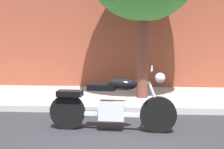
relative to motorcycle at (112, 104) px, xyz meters
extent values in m
plane|color=#28282D|center=(0.08, -0.44, -0.46)|extent=(60.00, 60.00, 0.00)
cube|color=#AFAFAF|center=(0.08, 2.66, -0.39)|extent=(22.60, 2.85, 0.14)
cylinder|color=black|center=(0.79, -0.06, -0.15)|extent=(0.63, 0.15, 0.62)
cylinder|color=black|center=(-0.79, 0.05, -0.15)|extent=(0.63, 0.15, 0.62)
cube|color=silver|center=(0.00, -0.01, -0.10)|extent=(0.46, 0.31, 0.32)
cube|color=silver|center=(0.00, -0.01, -0.17)|extent=(1.43, 0.17, 0.06)
ellipsoid|color=black|center=(0.18, -0.02, 0.36)|extent=(0.54, 0.29, 0.22)
cube|color=black|center=(-0.18, 0.01, 0.30)|extent=(0.49, 0.27, 0.10)
cube|color=black|center=(-0.74, 0.04, 0.18)|extent=(0.45, 0.27, 0.10)
cylinder|color=silver|center=(0.73, -0.05, 0.13)|extent=(0.27, 0.07, 0.58)
cylinder|color=silver|center=(0.67, -0.05, 0.64)|extent=(0.08, 0.70, 0.04)
sphere|color=silver|center=(0.81, -0.06, 0.48)|extent=(0.17, 0.17, 0.17)
cylinder|color=silver|center=(-0.24, 0.17, -0.20)|extent=(0.80, 0.14, 0.09)
cylinder|color=brown|center=(0.59, 2.39, 0.85)|extent=(0.27, 0.27, 2.63)
camera|label=1|loc=(0.37, -5.28, 1.14)|focal=50.14mm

